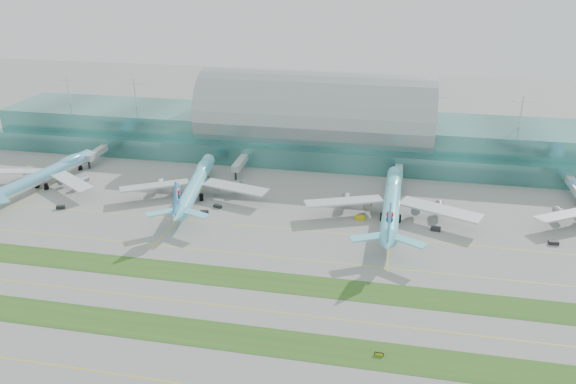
% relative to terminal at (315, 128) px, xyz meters
% --- Properties ---
extents(ground, '(700.00, 700.00, 0.00)m').
position_rel_terminal_xyz_m(ground, '(-0.01, -128.79, -14.23)').
color(ground, gray).
rests_on(ground, ground).
extents(terminal, '(340.00, 69.10, 36.00)m').
position_rel_terminal_xyz_m(terminal, '(0.00, 0.00, 0.00)').
color(terminal, '#3D7A75').
rests_on(terminal, ground).
extents(grass_strip_near, '(420.00, 12.00, 0.08)m').
position_rel_terminal_xyz_m(grass_strip_near, '(-0.01, -156.79, -14.19)').
color(grass_strip_near, '#2D591E').
rests_on(grass_strip_near, ground).
extents(grass_strip_far, '(420.00, 12.00, 0.08)m').
position_rel_terminal_xyz_m(grass_strip_far, '(-0.01, -126.79, -14.19)').
color(grass_strip_far, '#2D591E').
rests_on(grass_strip_far, ground).
extents(taxiline_b, '(420.00, 0.35, 0.01)m').
position_rel_terminal_xyz_m(taxiline_b, '(-0.01, -142.79, -14.22)').
color(taxiline_b, yellow).
rests_on(taxiline_b, ground).
extents(taxiline_c, '(420.00, 0.35, 0.01)m').
position_rel_terminal_xyz_m(taxiline_c, '(-0.01, -110.79, -14.22)').
color(taxiline_c, yellow).
rests_on(taxiline_c, ground).
extents(taxiline_d, '(420.00, 0.35, 0.01)m').
position_rel_terminal_xyz_m(taxiline_d, '(-0.01, -88.79, -14.22)').
color(taxiline_d, yellow).
rests_on(taxiline_d, ground).
extents(airliner_a, '(60.18, 69.15, 19.14)m').
position_rel_terminal_xyz_m(airliner_a, '(-113.61, -67.09, -8.32)').
color(airliner_a, '#5CAACA').
rests_on(airliner_a, ground).
extents(airliner_b, '(64.70, 74.03, 20.40)m').
position_rel_terminal_xyz_m(airliner_b, '(-42.46, -65.68, -7.93)').
color(airliner_b, '#71DEF8').
rests_on(airliner_b, ground).
extents(airliner_c, '(70.41, 79.80, 21.99)m').
position_rel_terminal_xyz_m(airliner_c, '(41.76, -69.82, -7.44)').
color(airliner_c, '#6CDDEF').
rests_on(airliner_c, ground).
extents(gse_b, '(3.70, 2.59, 1.45)m').
position_rel_terminal_xyz_m(gse_b, '(-93.84, -89.15, -13.50)').
color(gse_b, black).
rests_on(gse_b, ground).
extents(gse_c, '(3.79, 2.44, 1.24)m').
position_rel_terminal_xyz_m(gse_c, '(-29.85, -75.26, -13.61)').
color(gse_c, black).
rests_on(gse_c, ground).
extents(gse_d, '(3.78, 2.64, 1.38)m').
position_rel_terminal_xyz_m(gse_d, '(-33.33, -82.08, -13.54)').
color(gse_d, black).
rests_on(gse_d, ground).
extents(gse_e, '(4.10, 2.81, 1.54)m').
position_rel_terminal_xyz_m(gse_e, '(29.74, -75.03, -13.46)').
color(gse_e, '#BEA40B').
rests_on(gse_e, ground).
extents(gse_f, '(3.95, 2.34, 1.60)m').
position_rel_terminal_xyz_m(gse_f, '(59.04, -79.22, -13.43)').
color(gse_f, black).
rests_on(gse_f, ground).
extents(gse_g, '(3.68, 1.98, 1.34)m').
position_rel_terminal_xyz_m(gse_g, '(101.10, -81.97, -13.56)').
color(gse_g, black).
rests_on(gse_g, ground).
extents(taxiway_sign_east, '(2.51, 0.41, 1.06)m').
position_rel_terminal_xyz_m(taxiway_sign_east, '(41.05, -156.70, -13.70)').
color(taxiway_sign_east, black).
rests_on(taxiway_sign_east, ground).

